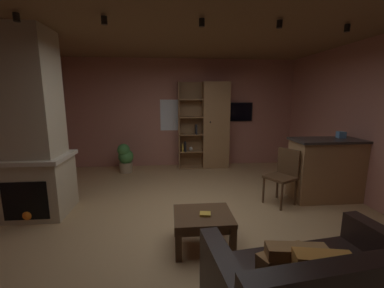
{
  "coord_description": "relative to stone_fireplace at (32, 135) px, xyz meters",
  "views": [
    {
      "loc": [
        -0.35,
        -3.36,
        1.76
      ],
      "look_at": [
        0.0,
        0.4,
        1.05
      ],
      "focal_mm": 23.27,
      "sensor_mm": 36.0,
      "label": 1
    }
  ],
  "objects": [
    {
      "name": "dining_chair",
      "position": [
        3.87,
        0.02,
        -0.69
      ],
      "size": [
        0.57,
        0.57,
        0.92
      ],
      "color": "#4C331E",
      "rests_on": "ground"
    },
    {
      "name": "table_book_0",
      "position": [
        2.39,
        -1.12,
        -0.8
      ],
      "size": [
        0.14,
        0.12,
        0.03
      ],
      "primitive_type": "cube",
      "rotation": [
        0.0,
        0.0,
        -0.16
      ],
      "color": "gold",
      "rests_on": "coffee_table"
    },
    {
      "name": "track_light_spot_2",
      "position": [
        2.4,
        -0.64,
        1.41
      ],
      "size": [
        0.07,
        0.07,
        0.09
      ],
      "primitive_type": "cylinder",
      "color": "black"
    },
    {
      "name": "track_light_spot_3",
      "position": [
        3.34,
        -0.67,
        1.41
      ],
      "size": [
        0.07,
        0.07,
        0.09
      ],
      "primitive_type": "cylinder",
      "color": "black"
    },
    {
      "name": "potted_floor_plant",
      "position": [
        0.94,
        2.07,
        -0.87
      ],
      "size": [
        0.36,
        0.37,
        0.69
      ],
      "color": "#9E896B",
      "rests_on": "ground"
    },
    {
      "name": "kitchen_bar_counter",
      "position": [
        4.78,
        0.12,
        -0.69
      ],
      "size": [
        1.4,
        0.6,
        1.07
      ],
      "color": "#997047",
      "rests_on": "ground"
    },
    {
      "name": "wall_mounted_tv",
      "position": [
        3.72,
        2.57,
        0.16
      ],
      "size": [
        0.86,
        0.06,
        0.48
      ],
      "color": "black"
    },
    {
      "name": "track_light_spot_4",
      "position": [
        4.29,
        -0.58,
        1.41
      ],
      "size": [
        0.07,
        0.07,
        0.09
      ],
      "primitive_type": "cylinder",
      "color": "black"
    },
    {
      "name": "bookshelf_cabinet",
      "position": [
        3.07,
        2.36,
        -0.17
      ],
      "size": [
        1.26,
        0.41,
        2.13
      ],
      "color": "#997047",
      "rests_on": "ground"
    },
    {
      "name": "floor",
      "position": [
        2.34,
        -0.42,
        -1.23
      ],
      "size": [
        5.78,
        6.05,
        0.02
      ],
      "primitive_type": "cube",
      "color": "tan",
      "rests_on": "ground"
    },
    {
      "name": "tissue_box",
      "position": [
        4.96,
        0.21,
        -0.1
      ],
      "size": [
        0.13,
        0.13,
        0.11
      ],
      "primitive_type": "cube",
      "rotation": [
        0.0,
        0.0,
        -0.09
      ],
      "color": "#598CBF",
      "rests_on": "kitchen_bar_counter"
    },
    {
      "name": "track_light_spot_1",
      "position": [
        1.27,
        -0.62,
        1.41
      ],
      "size": [
        0.07,
        0.07,
        0.09
      ],
      "primitive_type": "cylinder",
      "color": "black"
    },
    {
      "name": "stone_fireplace",
      "position": [
        0.0,
        0.0,
        0.0
      ],
      "size": [
        0.94,
        0.84,
        2.7
      ],
      "color": "#BCAD8E",
      "rests_on": "ground"
    },
    {
      "name": "coffee_table",
      "position": [
        2.37,
        -1.09,
        -0.89
      ],
      "size": [
        0.68,
        0.58,
        0.41
      ],
      "color": "#4C331E",
      "rests_on": "ground"
    },
    {
      "name": "window_pane_back",
      "position": [
        2.05,
        2.6,
        0.09
      ],
      "size": [
        0.56,
        0.01,
        0.78
      ],
      "primitive_type": "cube",
      "color": "white"
    },
    {
      "name": "wall_back",
      "position": [
        2.34,
        2.63,
        0.13
      ],
      "size": [
        5.9,
        0.06,
        2.7
      ],
      "primitive_type": "cube",
      "color": "#AD7060",
      "rests_on": "ground"
    },
    {
      "name": "ceiling",
      "position": [
        2.34,
        -0.42,
        1.49
      ],
      "size": [
        5.78,
        6.05,
        0.02
      ],
      "primitive_type": "cube",
      "color": "brown"
    },
    {
      "name": "track_light_spot_0",
      "position": [
        0.32,
        -0.65,
        1.41
      ],
      "size": [
        0.07,
        0.07,
        0.09
      ],
      "primitive_type": "cylinder",
      "color": "black"
    }
  ]
}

